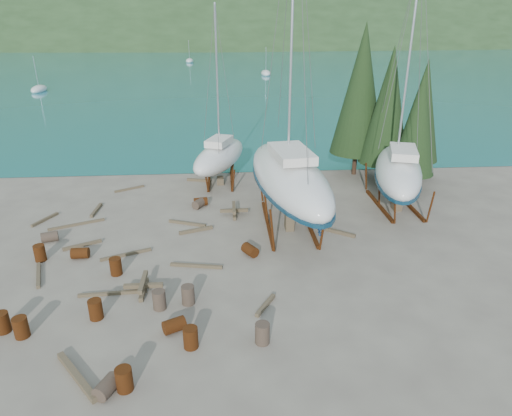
{
  "coord_description": "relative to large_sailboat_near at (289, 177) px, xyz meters",
  "views": [
    {
      "loc": [
        0.56,
        -20.34,
        11.85
      ],
      "look_at": [
        2.27,
        3.0,
        1.93
      ],
      "focal_mm": 32.0,
      "sensor_mm": 36.0,
      "label": 1
    }
  ],
  "objects": [
    {
      "name": "drum_1",
      "position": [
        -7.96,
        -12.98,
        -2.78
      ],
      "size": [
        0.89,
        1.04,
        0.58
      ],
      "primitive_type": "cylinder",
      "rotation": [
        1.57,
        0.0,
        2.71
      ],
      "color": "#2D2823",
      "rests_on": "ground"
    },
    {
      "name": "moored_boat_mid",
      "position": [
        5.65,
        75.22,
        -2.68
      ],
      "size": [
        2.0,
        5.0,
        6.05
      ],
      "color": "silver",
      "rests_on": "ground"
    },
    {
      "name": "timber_11",
      "position": [
        -9.15,
        -3.26,
        -2.99
      ],
      "size": [
        2.55,
        1.18,
        0.15
      ],
      "primitive_type": "cube",
      "rotation": [
        0.0,
        0.0,
        1.97
      ],
      "color": "brown",
      "rests_on": "ground"
    },
    {
      "name": "drum_11",
      "position": [
        -5.54,
        3.11,
        -2.78
      ],
      "size": [
        0.96,
        1.05,
        0.58
      ],
      "primitive_type": "cylinder",
      "rotation": [
        1.57,
        0.0,
        2.59
      ],
      "color": "#2D2823",
      "rests_on": "ground"
    },
    {
      "name": "drum_2",
      "position": [
        -11.49,
        -3.33,
        -2.78
      ],
      "size": [
        0.89,
        0.6,
        0.58
      ],
      "primitive_type": "cylinder",
      "rotation": [
        1.57,
        0.0,
        1.59
      ],
      "color": "#57270F",
      "rests_on": "ground"
    },
    {
      "name": "moored_boat_far",
      "position": [
        -12.35,
        105.22,
        -2.68
      ],
      "size": [
        2.0,
        5.0,
        6.05
      ],
      "color": "silver",
      "rests_on": "ground"
    },
    {
      "name": "timber_4",
      "position": [
        -11.78,
        -1.98,
        -2.98
      ],
      "size": [
        1.94,
        1.11,
        0.17
      ],
      "primitive_type": "cube",
      "rotation": [
        0.0,
        0.0,
        2.05
      ],
      "color": "brown",
      "rests_on": "ground"
    },
    {
      "name": "far_house_center",
      "position": [
        -24.35,
        185.22,
        -0.14
      ],
      "size": [
        6.6,
        5.6,
        5.6
      ],
      "color": "beige",
      "rests_on": "ground"
    },
    {
      "name": "timber_pile_fore",
      "position": [
        -7.68,
        -6.77,
        -2.77
      ],
      "size": [
        1.8,
        1.8,
        0.6
      ],
      "color": "brown",
      "rests_on": "ground"
    },
    {
      "name": "timber_3",
      "position": [
        -9.07,
        -6.95,
        -2.99
      ],
      "size": [
        3.08,
        0.33,
        0.15
      ],
      "primitive_type": "cube",
      "rotation": [
        0.0,
        0.0,
        1.63
      ],
      "color": "brown",
      "rests_on": "ground"
    },
    {
      "name": "drum_3",
      "position": [
        -7.39,
        -12.84,
        -2.63
      ],
      "size": [
        0.58,
        0.58,
        0.88
      ],
      "primitive_type": "cylinder",
      "color": "#57270F",
      "rests_on": "ground"
    },
    {
      "name": "large_sailboat_far",
      "position": [
        7.49,
        2.35,
        -0.53
      ],
      "size": [
        5.6,
        10.23,
        15.55
      ],
      "rotation": [
        0.0,
        0.0,
        -0.3
      ],
      "color": "silver",
      "rests_on": "ground"
    },
    {
      "name": "timber_17",
      "position": [
        -15.06,
        1.7,
        -2.99
      ],
      "size": [
        1.07,
        1.97,
        0.16
      ],
      "primitive_type": "cube",
      "rotation": [
        0.0,
        0.0,
        2.69
      ],
      "color": "brown",
      "rests_on": "ground"
    },
    {
      "name": "moored_boat_left",
      "position": [
        -34.35,
        55.22,
        -2.68
      ],
      "size": [
        2.0,
        5.0,
        6.05
      ],
      "color": "silver",
      "rests_on": "ground"
    },
    {
      "name": "drum_12",
      "position": [
        -5.99,
        -9.8,
        -2.78
      ],
      "size": [
        1.05,
        0.91,
        0.58
      ],
      "primitive_type": "cylinder",
      "rotation": [
        1.57,
        0.0,
        2.03
      ],
      "color": "#57270F",
      "rests_on": "ground"
    },
    {
      "name": "timber_16",
      "position": [
        -9.19,
        -12.21,
        -2.95
      ],
      "size": [
        2.05,
        2.48,
        0.23
      ],
      "primitive_type": "cube",
      "rotation": [
        0.0,
        0.0,
        0.67
      ],
      "color": "brown",
      "rests_on": "ground"
    },
    {
      "name": "timber_0",
      "position": [
        -10.79,
        6.88,
        -3.0
      ],
      "size": [
        1.99,
        1.23,
        0.14
      ],
      "primitive_type": "cube",
      "rotation": [
        0.0,
        0.0,
        2.1
      ],
      "color": "brown",
      "rests_on": "ground"
    },
    {
      "name": "bay_water",
      "position": [
        -4.35,
        310.22,
        -3.06
      ],
      "size": [
        700.0,
        700.0,
        0.0
      ],
      "primitive_type": "plane",
      "color": "#197780",
      "rests_on": "ground"
    },
    {
      "name": "drum_13",
      "position": [
        -12.02,
        -9.69,
        -2.63
      ],
      "size": [
        0.58,
        0.58,
        0.88
      ],
      "primitive_type": "cylinder",
      "color": "#57270F",
      "rests_on": "ground"
    },
    {
      "name": "far_hill",
      "position": [
        -4.35,
        315.22,
        -3.07
      ],
      "size": [
        800.0,
        360.0,
        110.0
      ],
      "primitive_type": "ellipsoid",
      "color": "#23371B",
      "rests_on": "ground"
    },
    {
      "name": "small_sailboat_shore",
      "position": [
        -4.12,
        8.07,
        -0.99
      ],
      "size": [
        5.23,
        8.28,
        12.65
      ],
      "rotation": [
        0.0,
        0.0,
        -0.38
      ],
      "color": "silver",
      "rests_on": "ground"
    },
    {
      "name": "timber_1",
      "position": [
        2.89,
        -1.51,
        -2.97
      ],
      "size": [
        1.61,
        1.24,
        0.19
      ],
      "primitive_type": "cube",
      "rotation": [
        0.0,
        0.0,
        0.94
      ],
      "color": "brown",
      "rests_on": "ground"
    },
    {
      "name": "ground",
      "position": [
        -4.35,
        -4.78,
        -3.07
      ],
      "size": [
        600.0,
        600.0,
        0.0
      ],
      "primitive_type": "plane",
      "color": "#645A4F",
      "rests_on": "ground"
    },
    {
      "name": "timber_12",
      "position": [
        -13.05,
        -5.08,
        -2.98
      ],
      "size": [
        0.94,
        2.31,
        0.17
      ],
      "primitive_type": "cube",
      "rotation": [
        0.0,
        0.0,
        0.33
      ],
      "color": "brown",
      "rests_on": "ground"
    },
    {
      "name": "timber_6",
      "position": [
        -5.77,
        8.38,
        -2.97
      ],
      "size": [
        1.87,
        0.57,
        0.19
      ],
      "primitive_type": "cube",
      "rotation": [
        0.0,
        0.0,
        1.36
      ],
      "color": "brown",
      "rests_on": "ground"
    },
    {
      "name": "far_house_right",
      "position": [
        25.65,
        185.22,
        -0.14
      ],
      "size": [
        6.6,
        5.6,
        5.6
      ],
      "color": "beige",
      "rests_on": "ground"
    },
    {
      "name": "drum_15",
      "position": [
        -13.76,
        -1.23,
        -2.78
      ],
      "size": [
        1.02,
        0.82,
        0.58
      ],
      "primitive_type": "cylinder",
      "rotation": [
        1.57,
        0.0,
        1.88
      ],
      "color": "#2D2823",
      "rests_on": "ground"
    },
    {
      "name": "cypress_near_right",
      "position": [
        8.15,
        7.22,
        2.72
      ],
      "size": [
        3.6,
        3.6,
        10.0
      ],
      "color": "black",
      "rests_on": "ground"
    },
    {
      "name": "drum_4",
      "position": [
        -5.43,
        3.43,
        -2.78
      ],
      "size": [
        0.97,
        0.74,
        0.58
      ],
      "primitive_type": "cylinder",
      "rotation": [
        1.57,
        0.0,
        1.76
      ],
      "color": "#57270F",
      "rests_on": "ground"
    },
    {
      "name": "timber_pile_aft",
      "position": [
        -3.24,
        1.75,
        -2.77
      ],
      "size": [
        1.8,
        1.8,
        0.6
      ],
      "color": "brown",
      "rests_on": "ground"
    },
    {
      "name": "far_house_left",
      "position": [
        -64.35,
        185.22,
        -0.14
      ],
      "size": [
        6.6,
        5.6,
        5.6
      ],
      "color": "beige",
      "rests_on": "ground"
    },
    {
      "name": "drum_0",
      "position": [
        -12.89,
        -9.32,
        -2.63
      ],
      "size": [
        0.58,
        0.58,
        0.88
      ],
      "primitive_type": "cylinder",
      "color": "#57270F",
      "rests_on": "ground"
    },
    {
      "name": "timber_7",
      "position": [
        -2.15,
        -8.41,
        -2.98
      ],
      "size": [
        1.03,
        1.55,
        0.17
      ],
      "primitive_type": "cube",
      "rotation": [
        0.0,
        0.0,
        2.6
      ],
      "color": "brown",
      "rests_on": "ground"
    },
    {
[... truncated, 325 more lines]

